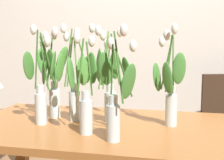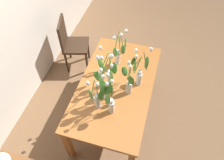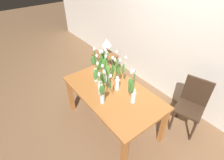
# 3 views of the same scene
# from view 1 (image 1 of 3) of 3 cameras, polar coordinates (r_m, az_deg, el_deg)

# --- Properties ---
(room_wall_rear) EXTENTS (9.00, 0.10, 2.70)m
(room_wall_rear) POSITION_cam_1_polar(r_m,az_deg,el_deg) (3.24, 4.92, 9.48)
(room_wall_rear) COLOR silver
(room_wall_rear) RESTS_ON ground
(dining_table) EXTENTS (1.60, 0.90, 0.74)m
(dining_table) POSITION_cam_1_polar(r_m,az_deg,el_deg) (1.95, -1.07, -10.38)
(dining_table) COLOR #A3602D
(dining_table) RESTS_ON ground
(tulip_vase_0) EXTENTS (0.20, 0.18, 0.58)m
(tulip_vase_0) POSITION_cam_1_polar(r_m,az_deg,el_deg) (1.97, -11.60, -0.58)
(tulip_vase_0) COLOR silver
(tulip_vase_0) RESTS_ON dining_table
(tulip_vase_1) EXTENTS (0.16, 0.17, 0.54)m
(tulip_vase_1) POSITION_cam_1_polar(r_m,az_deg,el_deg) (2.11, -10.35, -1.47)
(tulip_vase_1) COLOR silver
(tulip_vase_1) RESTS_ON dining_table
(tulip_vase_2) EXTENTS (0.20, 0.17, 0.58)m
(tulip_vase_2) POSITION_cam_1_polar(r_m,az_deg,el_deg) (1.89, 9.85, -1.86)
(tulip_vase_2) COLOR silver
(tulip_vase_2) RESTS_ON dining_table
(tulip_vase_3) EXTENTS (0.24, 0.24, 0.59)m
(tulip_vase_3) POSITION_cam_1_polar(r_m,az_deg,el_deg) (2.00, -6.52, -0.35)
(tulip_vase_3) COLOR silver
(tulip_vase_3) RESTS_ON dining_table
(tulip_vase_4) EXTENTS (0.23, 0.22, 0.57)m
(tulip_vase_4) POSITION_cam_1_polar(r_m,az_deg,el_deg) (1.62, 0.74, -3.22)
(tulip_vase_4) COLOR silver
(tulip_vase_4) RESTS_ON dining_table
(tulip_vase_5) EXTENTS (0.15, 0.26, 0.57)m
(tulip_vase_5) POSITION_cam_1_polar(r_m,az_deg,el_deg) (1.96, -0.76, -0.49)
(tulip_vase_5) COLOR silver
(tulip_vase_5) RESTS_ON dining_table
(tulip_vase_6) EXTENTS (0.16, 0.19, 0.53)m
(tulip_vase_6) POSITION_cam_1_polar(r_m,az_deg,el_deg) (1.74, -4.67, -3.28)
(tulip_vase_6) COLOR silver
(tulip_vase_6) RESTS_ON dining_table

